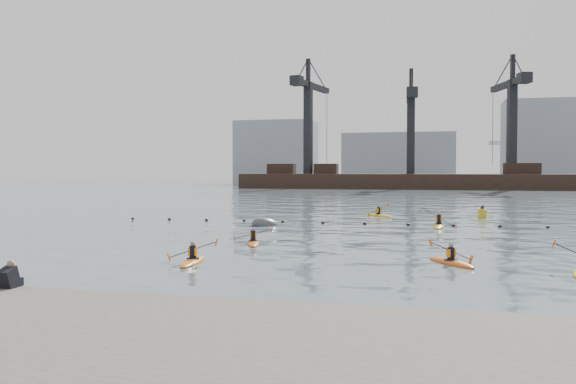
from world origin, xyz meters
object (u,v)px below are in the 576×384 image
kayaker_4 (451,262)px  nav_buoy (482,213)px  kayaker_0 (193,260)px  kayaker_5 (379,215)px  kayaker_3 (439,225)px  kayaker_2 (253,242)px  mooring_buoy (266,225)px

kayaker_4 → nav_buoy: size_ratio=2.38×
kayaker_0 → kayaker_5: 28.02m
kayaker_0 → kayaker_3: 21.07m
kayaker_0 → kayaker_3: bearing=54.4°
kayaker_0 → kayaker_4: 10.49m
kayaker_4 → kayaker_5: size_ratio=1.02×
kayaker_2 → kayaker_4: (9.75, -4.42, 0.00)m
mooring_buoy → nav_buoy: 18.42m
kayaker_0 → mooring_buoy: kayaker_0 is taller
kayaker_2 → kayaker_5: (4.35, 20.92, 0.01)m
kayaker_3 → mooring_buoy: bearing=-170.1°
nav_buoy → mooring_buoy: bearing=-144.1°
kayaker_5 → mooring_buoy: size_ratio=1.30×
kayaker_3 → mooring_buoy: 11.68m
kayaker_0 → mooring_buoy: (-1.83, 17.00, -0.10)m
kayaker_4 → kayaker_0: bearing=-20.9°
nav_buoy → kayaker_3: bearing=-110.2°
kayaker_0 → nav_buoy: bearing=56.7°
kayaker_4 → kayaker_5: bearing=-111.3°
kayaker_3 → kayaker_5: size_ratio=1.30×
kayaker_3 → kayaker_5: bearing=120.3°
kayaker_2 → kayaker_0: bearing=-111.8°
kayaker_0 → kayaker_2: (0.50, 6.67, -0.00)m
kayaker_3 → mooring_buoy: size_ratio=1.70×
nav_buoy → kayaker_5: bearing=-178.5°
kayaker_2 → nav_buoy: (12.58, 21.14, 0.27)m
kayaker_2 → kayaker_4: bearing=-41.9°
mooring_buoy → kayaker_3: bearing=8.3°
kayaker_0 → kayaker_3: (9.73, 18.69, 0.02)m
kayaker_5 → mooring_buoy: bearing=-166.6°
kayaker_0 → kayaker_4: kayaker_4 is taller
mooring_buoy → kayaker_4: bearing=-50.7°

